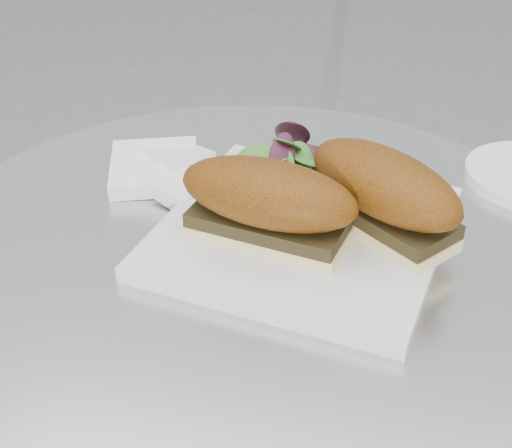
% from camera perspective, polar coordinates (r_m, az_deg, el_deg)
% --- Properties ---
extents(table, '(0.70, 0.70, 0.73)m').
position_cam_1_polar(table, '(0.86, -0.44, -15.45)').
color(table, '#BABBC1').
rests_on(table, ground).
extents(plate, '(0.31, 0.31, 0.02)m').
position_cam_1_polar(plate, '(0.71, 3.76, -0.60)').
color(plate, white).
rests_on(plate, table).
extents(sandwich_left, '(0.19, 0.11, 0.08)m').
position_cam_1_polar(sandwich_left, '(0.67, 0.95, 1.82)').
color(sandwich_left, '#F8E59B').
rests_on(sandwich_left, plate).
extents(sandwich_right, '(0.19, 0.17, 0.08)m').
position_cam_1_polar(sandwich_right, '(0.69, 10.12, 2.65)').
color(sandwich_right, '#F8E59B').
rests_on(sandwich_right, plate).
extents(salad, '(0.11, 0.11, 0.05)m').
position_cam_1_polar(salad, '(0.77, 2.76, 4.99)').
color(salad, '#5C9B32').
rests_on(salad, plate).
extents(napkin, '(0.13, 0.13, 0.02)m').
position_cam_1_polar(napkin, '(0.81, -7.03, 3.69)').
color(napkin, white).
rests_on(napkin, table).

